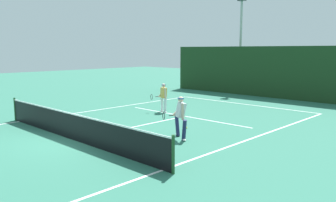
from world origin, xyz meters
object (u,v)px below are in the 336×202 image
at_px(tennis_ball, 187,128).
at_px(light_pole, 241,34).
at_px(player_far, 163,96).
at_px(player_near, 180,115).

height_order(tennis_ball, light_pole, light_pole).
xyz_separation_m(player_far, tennis_ball, (3.52, -2.14, -0.81)).
xyz_separation_m(player_near, tennis_ball, (-0.88, 1.39, -0.85)).
bearing_deg(player_far, player_near, 163.33).
bearing_deg(light_pole, player_far, -79.44).
height_order(player_near, tennis_ball, player_near).
bearing_deg(player_near, light_pole, -36.30).
distance_m(player_near, player_far, 5.65).
height_order(player_near, player_far, player_near).
distance_m(player_far, tennis_ball, 4.20).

